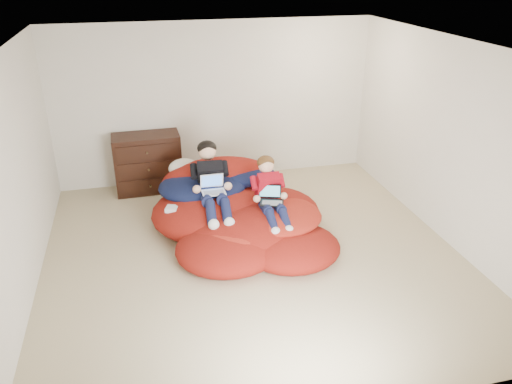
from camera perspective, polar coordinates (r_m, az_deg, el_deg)
name	(u,v)px	position (r m, az deg, el deg)	size (l,w,h in m)	color
room_shell	(253,239)	(6.10, -0.37, -5.39)	(5.10, 5.10, 2.77)	tan
dresser	(148,163)	(7.88, -12.26, 3.27)	(1.02, 0.57, 0.90)	black
beanbag_pile	(238,214)	(6.60, -2.08, -2.56)	(2.26, 2.44, 0.86)	maroon
cream_pillow	(184,168)	(7.15, -8.27, 2.75)	(0.43, 0.27, 0.27)	beige
older_boy	(212,179)	(6.53, -5.11, 1.47)	(0.37, 1.19, 0.78)	black
younger_boy	(270,191)	(6.35, 1.62, 0.15)	(0.30, 0.97, 0.72)	#B40F1E
laptop_white	(213,187)	(6.48, -4.95, 0.55)	(0.30, 0.27, 0.22)	white
laptop_black	(271,197)	(6.35, 1.72, -0.63)	(0.35, 0.33, 0.22)	black
power_adapter	(172,209)	(6.45, -9.59, -1.92)	(0.15, 0.15, 0.06)	white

